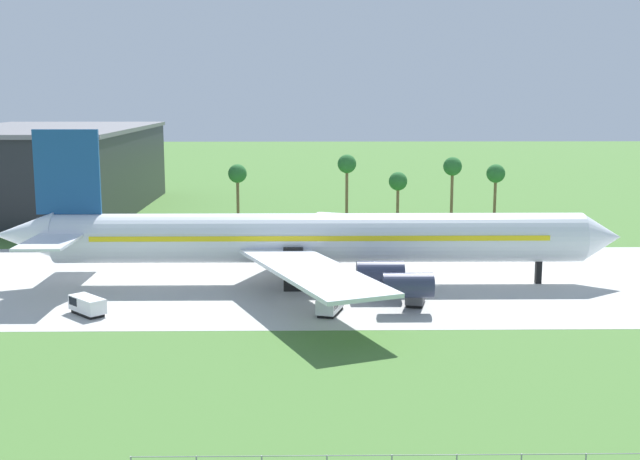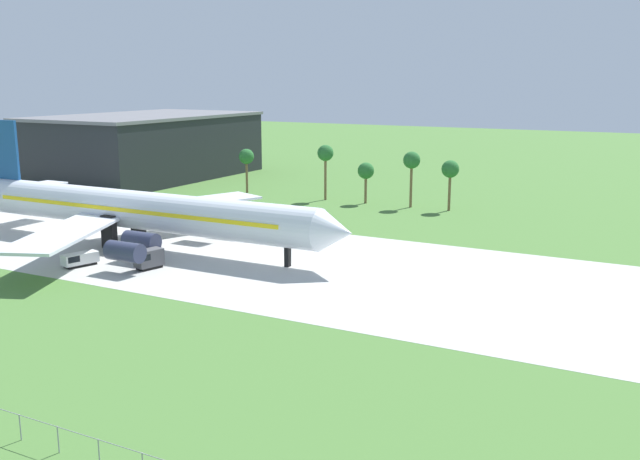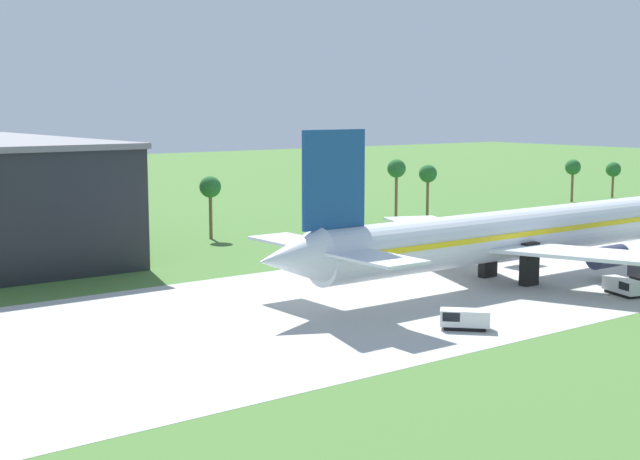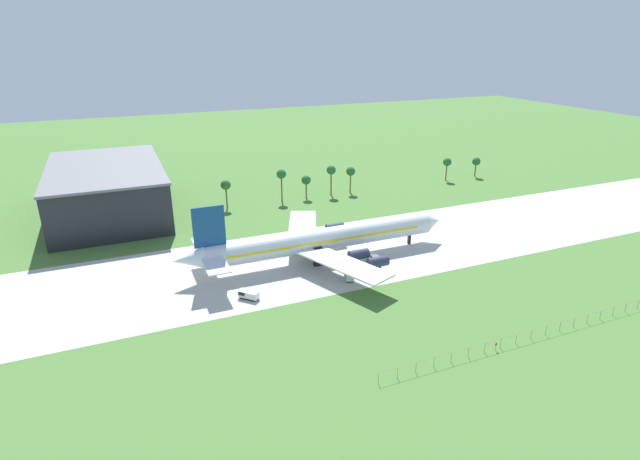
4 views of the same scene
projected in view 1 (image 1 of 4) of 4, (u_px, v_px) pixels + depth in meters
name	position (u px, v px, depth m)	size (l,w,h in m)	color
ground_plane	(532.00, 280.00, 104.08)	(600.00, 600.00, 0.00)	#477233
taxiway_strip	(532.00, 280.00, 104.08)	(320.00, 44.00, 0.02)	#B2B2AD
jet_airliner	(310.00, 238.00, 100.95)	(79.05, 56.34, 19.60)	silver
baggage_tug	(330.00, 304.00, 87.98)	(3.39, 5.49, 1.96)	black
fuel_truck	(416.00, 292.00, 91.66)	(2.89, 4.36, 2.83)	black
catering_van	(87.00, 305.00, 87.75)	(4.82, 4.90, 2.01)	black
terminal_building	(50.00, 169.00, 163.01)	(36.72, 61.20, 17.19)	black
palm_tree_row	(496.00, 175.00, 154.57)	(115.13, 3.60, 12.36)	brown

